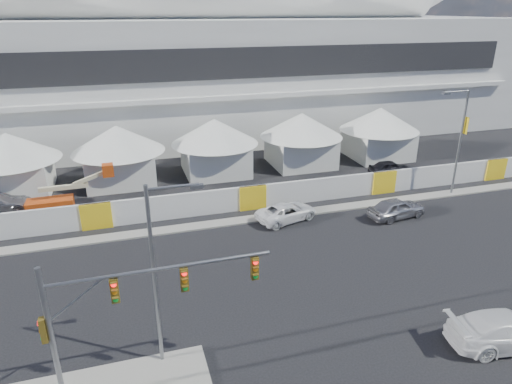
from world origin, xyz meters
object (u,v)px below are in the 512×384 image
object	(u,v)px
pickup_near	(507,330)
lot_car_b	(390,168)
streetlight_median	(159,265)
pickup_curb	(287,212)
streetlight_curb	(459,135)
boom_lift	(59,200)
sedan_silver	(397,208)
traffic_mast	(108,321)

from	to	relation	value
pickup_near	lot_car_b	size ratio (longest dim) A/B	1.39
lot_car_b	streetlight_median	xyz separation A→B (m)	(-23.88, -19.31, 4.39)
pickup_curb	streetlight_curb	xyz separation A→B (m)	(15.54, 0.79, 4.66)
pickup_near	lot_car_b	world-z (taller)	pickup_near
lot_car_b	boom_lift	xyz separation A→B (m)	(-30.17, 0.18, 0.24)
streetlight_curb	boom_lift	distance (m)	33.28
pickup_curb	sedan_silver	bearing A→B (deg)	-120.18
streetlight_curb	lot_car_b	bearing A→B (deg)	110.71
pickup_curb	boom_lift	size ratio (longest dim) A/B	0.71
streetlight_median	boom_lift	bearing A→B (deg)	107.88
pickup_curb	lot_car_b	bearing A→B (deg)	-79.52
pickup_near	lot_car_b	distance (m)	24.33
traffic_mast	pickup_curb	bearing A→B (deg)	47.59
sedan_silver	boom_lift	xyz separation A→B (m)	(-25.20, 8.96, 0.16)
lot_car_b	traffic_mast	bearing A→B (deg)	132.75
pickup_near	streetlight_curb	distance (m)	20.39
sedan_silver	streetlight_curb	size ratio (longest dim) A/B	0.50
pickup_curb	pickup_near	xyz separation A→B (m)	(5.25, -16.23, 0.16)
pickup_curb	pickup_near	bearing A→B (deg)	-178.48
streetlight_median	boom_lift	world-z (taller)	streetlight_median
lot_car_b	streetlight_curb	xyz separation A→B (m)	(2.25, -5.95, 4.62)
lot_car_b	traffic_mast	world-z (taller)	traffic_mast
traffic_mast	streetlight_curb	size ratio (longest dim) A/B	0.99
lot_car_b	streetlight_curb	bearing A→B (deg)	-155.04
sedan_silver	streetlight_median	bearing A→B (deg)	111.10
lot_car_b	streetlight_median	world-z (taller)	streetlight_median
sedan_silver	pickup_near	bearing A→B (deg)	159.76
pickup_near	boom_lift	bearing A→B (deg)	52.82
pickup_curb	traffic_mast	distance (m)	19.27
sedan_silver	streetlight_median	distance (m)	22.07
sedan_silver	traffic_mast	bearing A→B (deg)	111.55
pickup_near	streetlight_median	bearing A→B (deg)	86.12
sedan_silver	lot_car_b	xyz separation A→B (m)	(4.97, 8.78, -0.08)
streetlight_median	boom_lift	size ratio (longest dim) A/B	1.25
sedan_silver	pickup_curb	world-z (taller)	sedan_silver
sedan_silver	pickup_curb	distance (m)	8.57
traffic_mast	sedan_silver	bearing A→B (deg)	29.57
sedan_silver	traffic_mast	size ratio (longest dim) A/B	0.51
sedan_silver	pickup_near	distance (m)	14.52
sedan_silver	pickup_near	world-z (taller)	pickup_near
pickup_curb	streetlight_median	size ratio (longest dim) A/B	0.57
lot_car_b	pickup_curb	bearing A→B (deg)	121.13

